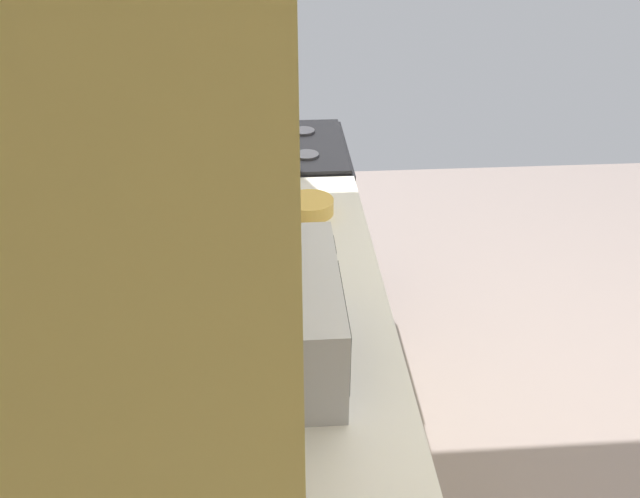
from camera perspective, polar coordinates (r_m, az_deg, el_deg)
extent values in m
plane|color=gray|center=(2.88, 24.45, -18.02)|extent=(5.89, 5.89, 0.00)
cube|color=beige|center=(1.80, -15.21, 4.76)|extent=(3.80, 0.12, 2.57)
cube|color=white|center=(1.63, -2.73, -14.77)|extent=(2.76, 0.64, 0.02)
cube|color=#332819|center=(2.29, 5.16, -13.93)|extent=(0.01, 0.01, 0.80)
cube|color=#332819|center=(2.63, 3.69, -6.92)|extent=(0.01, 0.01, 0.80)
cube|color=#DDC96F|center=(1.16, -11.95, 20.30)|extent=(1.89, 0.31, 0.66)
cube|color=black|center=(3.28, -3.23, 1.71)|extent=(0.69, 0.63, 0.89)
cube|color=black|center=(3.32, 2.37, 1.24)|extent=(0.54, 0.01, 0.49)
cube|color=black|center=(3.08, -3.48, 9.12)|extent=(0.65, 0.60, 0.02)
cube|color=black|center=(3.06, -9.18, 10.26)|extent=(0.65, 0.04, 0.18)
cylinder|color=#38383D|center=(2.94, -1.19, 8.36)|extent=(0.11, 0.11, 0.01)
cylinder|color=#38383D|center=(3.22, -1.48, 10.43)|extent=(0.11, 0.11, 0.01)
cylinder|color=#38383D|center=(2.94, -5.69, 8.20)|extent=(0.11, 0.11, 0.01)
cylinder|color=#38383D|center=(3.22, -5.61, 10.29)|extent=(0.11, 0.11, 0.01)
cube|color=#B7BABF|center=(1.70, -3.75, -6.00)|extent=(0.53, 0.32, 0.27)
cube|color=black|center=(1.67, 1.99, -6.77)|extent=(0.33, 0.01, 0.19)
cube|color=#2D2D33|center=(1.88, 1.20, -1.98)|extent=(0.10, 0.01, 0.19)
cylinder|color=gold|center=(2.47, -0.94, 3.82)|extent=(0.19, 0.19, 0.06)
cylinder|color=#F3BB45|center=(2.46, -0.95, 4.12)|extent=(0.15, 0.15, 0.03)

